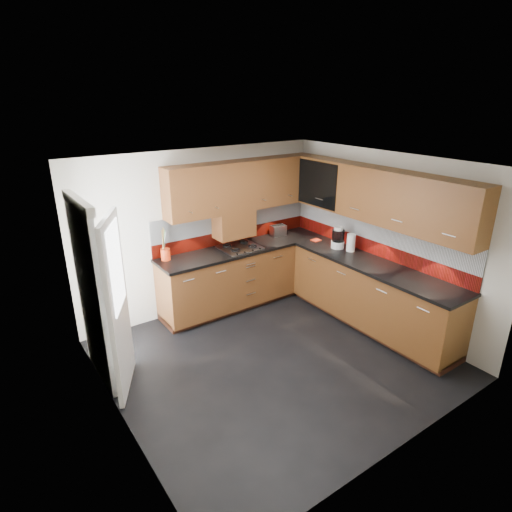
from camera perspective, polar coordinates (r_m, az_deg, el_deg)
room at (r=4.81m, az=2.82°, el=1.34°), size 4.00×3.80×2.64m
base_cabinets at (r=6.35m, az=6.34°, el=-4.04°), size 2.70×3.20×0.95m
countertop at (r=6.15m, az=6.50°, el=-0.04°), size 2.72×3.22×0.04m
backsplash at (r=6.35m, az=6.80°, el=3.41°), size 2.70×3.20×0.54m
upper_cabinets at (r=6.05m, az=7.65°, el=8.66°), size 2.50×3.20×0.72m
extractor_hood at (r=6.40m, az=-2.98°, el=4.32°), size 0.60×0.33×0.40m
glass_cabinet at (r=6.58m, az=9.12°, el=9.80°), size 0.32×0.80×0.66m
back_door at (r=4.90m, az=-19.79°, el=-5.50°), size 0.42×1.19×2.04m
gas_hob at (r=6.37m, az=-2.13°, el=1.16°), size 0.58×0.51×0.04m
utensil_pot at (r=6.02m, az=-12.00°, el=0.39°), size 0.13×0.13×0.46m
toaster at (r=6.94m, az=2.98°, el=3.45°), size 0.25×0.17×0.18m
food_processor at (r=6.45m, az=10.88°, el=2.31°), size 0.19×0.19×0.32m
paper_towel at (r=6.37m, az=12.55°, el=1.75°), size 0.13×0.13×0.26m
orange_cloth at (r=6.76m, az=8.01°, el=2.10°), size 0.14×0.12×0.01m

